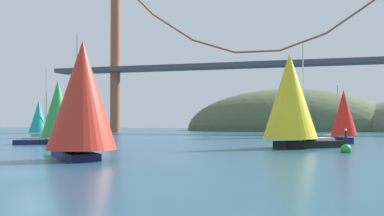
% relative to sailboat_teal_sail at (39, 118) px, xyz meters
% --- Properties ---
extents(ground_plane, '(360.00, 360.00, 0.00)m').
position_rel_sailboat_teal_sail_xyz_m(ground_plane, '(33.91, -49.56, -3.65)').
color(ground_plane, navy).
extents(headland_center, '(70.74, 44.00, 28.42)m').
position_rel_sailboat_teal_sail_xyz_m(headland_center, '(38.91, 85.44, -3.65)').
color(headland_center, '#4C5B3D').
rests_on(headland_center, ground_plane).
extents(suspension_bridge, '(117.13, 6.00, 44.68)m').
position_rel_sailboat_teal_sail_xyz_m(suspension_bridge, '(33.91, 45.44, 16.36)').
color(suspension_bridge, brown).
rests_on(suspension_bridge, ground_plane).
extents(sailboat_teal_sail, '(6.64, 3.61, 7.48)m').
position_rel_sailboat_teal_sail_xyz_m(sailboat_teal_sail, '(0.00, 0.00, 0.00)').
color(sailboat_teal_sail, white).
rests_on(sailboat_teal_sail, ground_plane).
extents(sailboat_red_spinnaker, '(6.12, 6.95, 8.37)m').
position_rel_sailboat_teal_sail_xyz_m(sailboat_red_spinnaker, '(53.22, -5.22, 0.32)').
color(sailboat_red_spinnaker, '#191E4C').
rests_on(sailboat_red_spinnaker, ground_plane).
extents(sailboat_yellow_sail, '(10.67, 9.70, 12.25)m').
position_rel_sailboat_teal_sail_xyz_m(sailboat_yellow_sail, '(47.00, -19.19, 2.16)').
color(sailboat_yellow_sail, black).
rests_on(sailboat_yellow_sail, ground_plane).
extents(sailboat_scarlet_sail, '(9.45, 9.64, 10.47)m').
position_rel_sailboat_teal_sail_xyz_m(sailboat_scarlet_sail, '(31.97, -40.37, 1.38)').
color(sailboat_scarlet_sail, '#191E4C').
rests_on(sailboat_scarlet_sail, ground_plane).
extents(sailboat_green_sail, '(8.47, 7.17, 10.26)m').
position_rel_sailboat_teal_sail_xyz_m(sailboat_green_sail, '(15.13, -17.85, 0.96)').
color(sailboat_green_sail, '#191E4C').
rests_on(sailboat_green_sail, ground_plane).
extents(channel_buoy, '(1.10, 1.10, 2.64)m').
position_rel_sailboat_teal_sail_xyz_m(channel_buoy, '(52.75, -25.34, -3.28)').
color(channel_buoy, green).
rests_on(channel_buoy, ground_plane).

